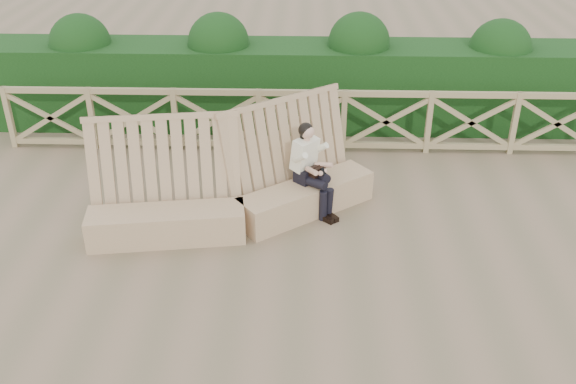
{
  "coord_description": "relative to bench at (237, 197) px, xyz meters",
  "views": [
    {
      "loc": [
        0.09,
        -6.55,
        4.79
      ],
      "look_at": [
        -0.13,
        0.4,
        0.9
      ],
      "focal_mm": 40.0,
      "sensor_mm": 36.0,
      "label": 1
    }
  ],
  "objects": [
    {
      "name": "hedge",
      "position": [
        0.86,
        3.57,
        0.35
      ],
      "size": [
        12.0,
        1.2,
        1.5
      ],
      "primitive_type": "cube",
      "color": "black",
      "rests_on": "ground"
    },
    {
      "name": "ground",
      "position": [
        0.86,
        -1.13,
        -0.4
      ],
      "size": [
        60.0,
        60.0,
        0.0
      ],
      "primitive_type": "plane",
      "color": "brown",
      "rests_on": "ground"
    },
    {
      "name": "bench",
      "position": [
        0.0,
        0.0,
        0.0
      ],
      "size": [
        3.93,
        2.19,
        1.58
      ],
      "rotation": [
        0.0,
        0.0,
        0.39
      ],
      "color": "#9E805A",
      "rests_on": "ground"
    },
    {
      "name": "woman",
      "position": [
        1.02,
        0.38,
        0.32
      ],
      "size": [
        0.73,
        0.74,
        1.33
      ],
      "rotation": [
        0.0,
        0.0,
        0.84
      ],
      "color": "black",
      "rests_on": "ground"
    },
    {
      "name": "guardrail",
      "position": [
        0.86,
        2.37,
        0.16
      ],
      "size": [
        10.1,
        0.09,
        1.1
      ],
      "color": "#8B7851",
      "rests_on": "ground"
    }
  ]
}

